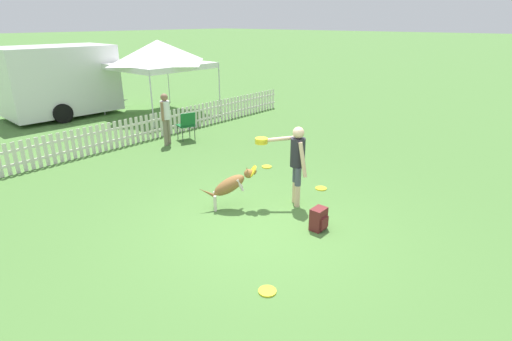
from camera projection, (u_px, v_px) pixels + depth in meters
name	position (u px, v px, depth m)	size (l,w,h in m)	color
ground_plane	(263.00, 227.00, 7.05)	(240.00, 240.00, 0.00)	#4C7A38
handler_person	(294.00, 157.00, 7.58)	(0.65, 1.03, 1.57)	beige
leaping_dog	(231.00, 184.00, 7.58)	(0.93, 0.86, 0.85)	olive
frisbee_near_handler	(231.00, 184.00, 8.87)	(0.25, 0.25, 0.02)	yellow
frisbee_near_dog	(321.00, 188.00, 8.62)	(0.25, 0.25, 0.02)	yellow
frisbee_midfield	(267.00, 167.00, 9.89)	(0.25, 0.25, 0.02)	yellow
frisbee_far_scatter	(267.00, 291.00, 5.36)	(0.25, 0.25, 0.02)	yellow
backpack_on_grass	(319.00, 219.00, 6.89)	(0.29, 0.25, 0.40)	maroon
picket_fence	(86.00, 141.00, 10.62)	(16.31, 0.04, 0.77)	silver
folding_chair_blue_left	(187.00, 124.00, 11.92)	(0.58, 0.60, 0.86)	#333338
canopy_tent_main	(158.00, 54.00, 14.72)	(3.17, 3.17, 2.74)	silver
spectator_standing	(166.00, 115.00, 11.38)	(0.39, 0.27, 1.49)	#7A705B
equipment_trailer	(58.00, 80.00, 14.71)	(4.67, 2.53, 2.55)	white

